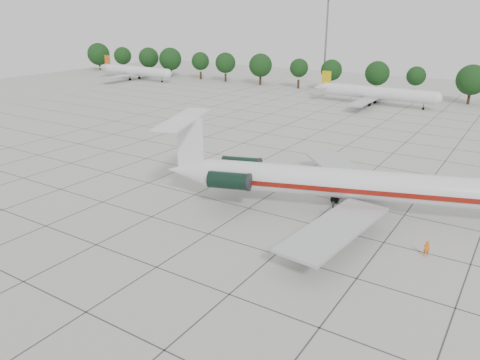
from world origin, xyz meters
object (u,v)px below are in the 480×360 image
Objects in this scene: bg_airliner_a at (136,71)px; bg_airliner_c at (376,93)px; main_airliner at (341,183)px; ground_crew at (426,249)px; floodlight_mast at (326,38)px.

bg_airliner_c is at bearing -0.34° from bg_airliner_a.
ground_crew is at bearing -46.02° from main_airliner.
bg_airliner_a is 63.31m from floodlight_mast.
main_airliner is 25.87× the size of ground_crew.
bg_airliner_c is (81.56, -0.48, 0.00)m from bg_airliner_a.
floodlight_mast is (59.00, 19.94, 11.37)m from bg_airliner_a.
main_airliner is at bearing -34.36° from bg_airliner_a.
floodlight_mast is (-39.33, 87.18, 10.69)m from main_airliner.
main_airliner is 96.24m from floodlight_mast.
floodlight_mast is at bearing 137.84° from bg_airliner_c.
main_airliner is 1.66× the size of floodlight_mast.
bg_airliner_a reaches higher than ground_crew.
bg_airliner_c reaches higher than ground_crew.
bg_airliner_a is at bearing -51.71° from ground_crew.
bg_airliner_a is 81.56m from bg_airliner_c.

